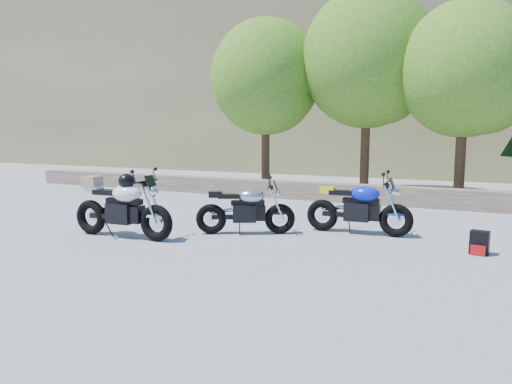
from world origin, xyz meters
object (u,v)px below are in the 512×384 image
Objects in this scene: silver_bike at (246,210)px; white_bike at (122,206)px; backpack at (479,243)px; blue_bike at (359,208)px.

silver_bike is 0.81× the size of white_bike.
white_bike is at bearing -172.96° from silver_bike.
silver_bike is 4.66× the size of backpack.
backpack is at bearing -22.70° from silver_bike.
blue_bike is at bearing -0.59° from silver_bike.
backpack is (5.85, 1.57, -0.40)m from white_bike.
backpack is (2.06, -0.65, -0.31)m from blue_bike.
white_bike is 5.73× the size of backpack.
backpack is (3.97, 0.30, -0.28)m from silver_bike.
white_bike reaches higher than silver_bike.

